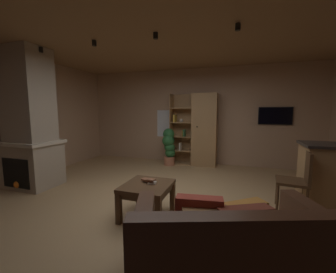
# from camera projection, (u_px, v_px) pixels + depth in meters

# --- Properties ---
(floor) EXTENTS (6.49, 5.76, 0.02)m
(floor) POSITION_uv_depth(u_px,v_px,m) (160.00, 204.00, 3.43)
(floor) COLOR tan
(floor) RESTS_ON ground
(wall_back) EXTENTS (6.61, 0.06, 2.67)m
(wall_back) POSITION_uv_depth(u_px,v_px,m) (195.00, 117.00, 6.01)
(wall_back) COLOR tan
(wall_back) RESTS_ON ground
(wall_left) EXTENTS (0.06, 5.76, 2.67)m
(wall_left) POSITION_uv_depth(u_px,v_px,m) (9.00, 119.00, 4.28)
(wall_left) COLOR tan
(wall_left) RESTS_ON ground
(ceiling) EXTENTS (6.49, 5.76, 0.02)m
(ceiling) POSITION_uv_depth(u_px,v_px,m) (160.00, 30.00, 3.10)
(ceiling) COLOR #8E6B47
(window_pane_back) EXTENTS (0.71, 0.01, 0.79)m
(window_pane_back) POSITION_uv_depth(u_px,v_px,m) (169.00, 124.00, 6.25)
(window_pane_back) COLOR white
(stone_fireplace) EXTENTS (1.00, 0.80, 2.67)m
(stone_fireplace) POSITION_uv_depth(u_px,v_px,m) (30.00, 126.00, 4.09)
(stone_fireplace) COLOR tan
(stone_fireplace) RESTS_ON ground
(bookshelf_cabinet) EXTENTS (1.27, 0.41, 1.96)m
(bookshelf_cabinet) POSITION_uv_depth(u_px,v_px,m) (201.00, 130.00, 5.73)
(bookshelf_cabinet) COLOR #A87F51
(bookshelf_cabinet) RESTS_ON ground
(leather_couch) EXTENTS (1.84, 1.42, 0.84)m
(leather_couch) POSITION_uv_depth(u_px,v_px,m) (231.00, 255.00, 1.74)
(leather_couch) COLOR #4C2D1E
(leather_couch) RESTS_ON ground
(coffee_table) EXTENTS (0.64, 0.68, 0.48)m
(coffee_table) POSITION_uv_depth(u_px,v_px,m) (147.00, 190.00, 2.96)
(coffee_table) COLOR #4C331E
(coffee_table) RESTS_ON ground
(table_book_0) EXTENTS (0.12, 0.10, 0.02)m
(table_book_0) POSITION_uv_depth(u_px,v_px,m) (152.00, 183.00, 2.96)
(table_book_0) COLOR beige
(table_book_0) RESTS_ON coffee_table
(table_book_1) EXTENTS (0.15, 0.12, 0.03)m
(table_book_1) POSITION_uv_depth(u_px,v_px,m) (146.00, 180.00, 3.02)
(table_book_1) COLOR brown
(table_book_1) RESTS_ON coffee_table
(table_book_2) EXTENTS (0.12, 0.10, 0.02)m
(table_book_2) POSITION_uv_depth(u_px,v_px,m) (151.00, 180.00, 2.95)
(table_book_2) COLOR brown
(table_book_2) RESTS_ON coffee_table
(dining_chair) EXTENTS (0.47, 0.47, 0.92)m
(dining_chair) POSITION_uv_depth(u_px,v_px,m) (298.00, 178.00, 3.06)
(dining_chair) COLOR #4C331E
(dining_chair) RESTS_ON ground
(potted_floor_plant) EXTENTS (0.35, 0.39, 1.02)m
(potted_floor_plant) POSITION_uv_depth(u_px,v_px,m) (169.00, 145.00, 5.79)
(potted_floor_plant) COLOR #B77051
(potted_floor_plant) RESTS_ON ground
(wall_mounted_tv) EXTENTS (0.78, 0.06, 0.44)m
(wall_mounted_tv) POSITION_uv_depth(u_px,v_px,m) (275.00, 116.00, 5.31)
(wall_mounted_tv) COLOR black
(track_light_spot_0) EXTENTS (0.07, 0.07, 0.09)m
(track_light_spot_0) POSITION_uv_depth(u_px,v_px,m) (41.00, 50.00, 3.80)
(track_light_spot_0) COLOR black
(track_light_spot_1) EXTENTS (0.07, 0.07, 0.09)m
(track_light_spot_1) POSITION_uv_depth(u_px,v_px,m) (94.00, 43.00, 3.44)
(track_light_spot_1) COLOR black
(track_light_spot_2) EXTENTS (0.07, 0.07, 0.09)m
(track_light_spot_2) POSITION_uv_depth(u_px,v_px,m) (156.00, 36.00, 3.10)
(track_light_spot_2) COLOR black
(track_light_spot_3) EXTENTS (0.07, 0.07, 0.09)m
(track_light_spot_3) POSITION_uv_depth(u_px,v_px,m) (238.00, 27.00, 2.77)
(track_light_spot_3) COLOR black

